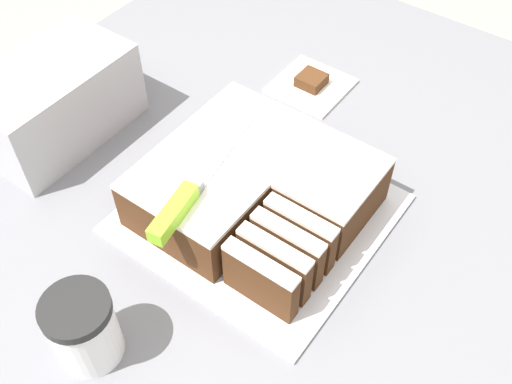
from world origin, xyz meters
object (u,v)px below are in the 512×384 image
(cake_board, at_px, (256,212))
(storage_box, at_px, (55,101))
(cake, at_px, (255,187))
(brownie, at_px, (311,80))
(coffee_cup, at_px, (84,329))
(knife, at_px, (184,199))

(cake_board, distance_m, storage_box, 0.37)
(cake_board, height_order, cake, cake)
(brownie, bearing_deg, coffee_cup, -174.64)
(coffee_cup, relative_size, brownie, 2.32)
(cake_board, relative_size, coffee_cup, 3.25)
(cake_board, distance_m, brownie, 0.31)
(knife, relative_size, brownie, 5.80)
(cake, height_order, storage_box, storage_box)
(cake_board, bearing_deg, coffee_cup, 173.00)
(knife, distance_m, coffee_cup, 0.20)
(knife, height_order, coffee_cup, knife)
(cake_board, relative_size, cake, 1.21)
(cake, relative_size, knife, 1.08)
(knife, bearing_deg, cake_board, -32.55)
(cake, xyz_separation_m, knife, (-0.11, 0.03, 0.05))
(knife, xyz_separation_m, storage_box, (0.05, 0.32, -0.03))
(coffee_cup, relative_size, storage_box, 0.42)
(coffee_cup, distance_m, storage_box, 0.41)
(storage_box, bearing_deg, knife, -99.61)
(cake, distance_m, knife, 0.12)
(knife, height_order, storage_box, storage_box)
(knife, bearing_deg, cake, -28.12)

